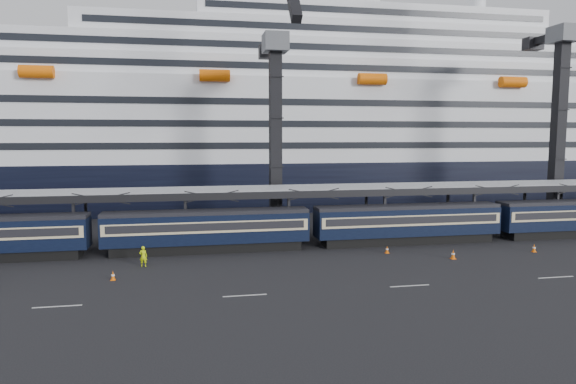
% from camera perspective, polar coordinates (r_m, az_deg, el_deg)
% --- Properties ---
extents(ground, '(260.00, 260.00, 0.00)m').
position_cam_1_polar(ground, '(49.24, 26.54, -7.12)').
color(ground, black).
rests_on(ground, ground).
extents(train, '(133.05, 3.00, 4.05)m').
position_cam_1_polar(train, '(54.65, 16.36, -3.09)').
color(train, black).
rests_on(train, ground).
extents(canopy, '(130.00, 6.25, 5.53)m').
position_cam_1_polar(canopy, '(59.96, 18.66, 0.58)').
color(canopy, '#94969C').
rests_on(canopy, ground).
extents(cruise_ship, '(214.09, 28.84, 34.00)m').
position_cam_1_polar(cruise_ship, '(88.59, 7.90, 7.17)').
color(cruise_ship, black).
rests_on(cruise_ship, ground).
extents(crane_dark_near, '(4.50, 17.75, 35.08)m').
position_cam_1_polar(crane_dark_near, '(57.29, -1.33, 7.35)').
color(crane_dark_near, '#515359').
rests_on(crane_dark_near, ground).
extents(crane_dark_mid, '(4.50, 18.24, 39.64)m').
position_cam_1_polar(crane_dark_mid, '(71.18, 28.10, 7.56)').
color(crane_dark_mid, '#515359').
rests_on(crane_dark_mid, ground).
extents(worker, '(0.67, 0.48, 1.74)m').
position_cam_1_polar(worker, '(44.58, -15.79, -6.89)').
color(worker, '#CBE80C').
rests_on(worker, ground).
extents(traffic_cone_b, '(0.37, 0.37, 0.73)m').
position_cam_1_polar(traffic_cone_b, '(41.30, -18.88, -8.77)').
color(traffic_cone_b, '#FA6607').
rests_on(traffic_cone_b, ground).
extents(traffic_cone_c, '(0.36, 0.36, 0.71)m').
position_cam_1_polar(traffic_cone_c, '(48.71, 10.95, -6.28)').
color(traffic_cone_c, '#FA6607').
rests_on(traffic_cone_c, ground).
extents(traffic_cone_d, '(0.43, 0.43, 0.86)m').
position_cam_1_polar(traffic_cone_d, '(47.92, 17.88, -6.59)').
color(traffic_cone_d, '#FA6607').
rests_on(traffic_cone_d, ground).
extents(traffic_cone_e, '(0.39, 0.39, 0.77)m').
position_cam_1_polar(traffic_cone_e, '(53.54, 25.67, -5.62)').
color(traffic_cone_e, '#FA6607').
rests_on(traffic_cone_e, ground).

